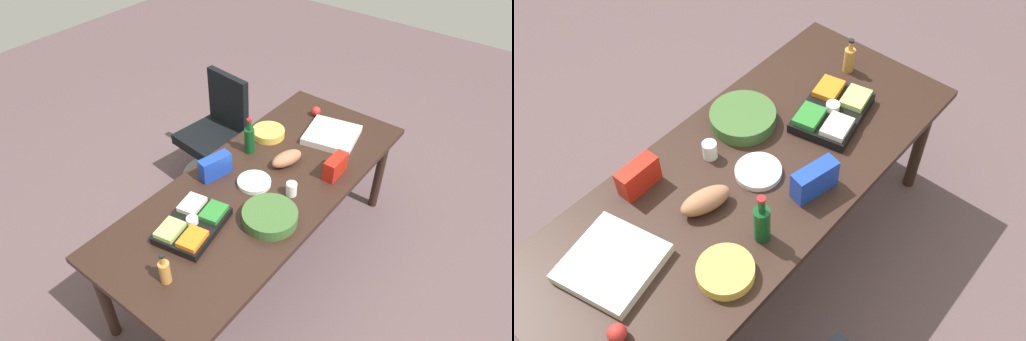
% 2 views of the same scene
% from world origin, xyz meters
% --- Properties ---
extents(ground_plane, '(10.00, 10.00, 0.00)m').
position_xyz_m(ground_plane, '(0.00, 0.00, 0.00)').
color(ground_plane, brown).
extents(conference_table, '(2.31, 0.96, 0.77)m').
position_xyz_m(conference_table, '(0.00, 0.00, 0.69)').
color(conference_table, black).
rests_on(conference_table, ground).
extents(office_chair, '(0.56, 0.56, 0.96)m').
position_xyz_m(office_chair, '(0.55, 0.93, 0.37)').
color(office_chair, gray).
rests_on(office_chair, ground).
extents(paper_plate_stack, '(0.22, 0.22, 0.03)m').
position_xyz_m(paper_plate_stack, '(-0.04, 0.04, 0.78)').
color(paper_plate_stack, white).
rests_on(paper_plate_stack, conference_table).
extents(veggie_tray, '(0.47, 0.38, 0.09)m').
position_xyz_m(veggie_tray, '(-0.57, 0.08, 0.80)').
color(veggie_tray, black).
rests_on(veggie_tray, conference_table).
extents(pizza_box, '(0.43, 0.43, 0.05)m').
position_xyz_m(pizza_box, '(0.72, -0.09, 0.79)').
color(pizza_box, silver).
rests_on(pizza_box, conference_table).
extents(wine_bottle, '(0.07, 0.07, 0.27)m').
position_xyz_m(wine_bottle, '(0.22, 0.28, 0.87)').
color(wine_bottle, '#0D411B').
rests_on(wine_bottle, conference_table).
extents(bread_loaf, '(0.26, 0.17, 0.10)m').
position_xyz_m(bread_loaf, '(0.26, -0.01, 0.82)').
color(bread_loaf, '#9D6546').
rests_on(bread_loaf, conference_table).
extents(salad_bowl, '(0.36, 0.36, 0.07)m').
position_xyz_m(salad_bowl, '(-0.24, -0.24, 0.80)').
color(salad_bowl, '#3A5F2C').
rests_on(salad_bowl, conference_table).
extents(dressing_bottle, '(0.07, 0.07, 0.20)m').
position_xyz_m(dressing_bottle, '(-0.92, -0.07, 0.84)').
color(dressing_bottle, '#BE8139').
rests_on(dressing_bottle, conference_table).
extents(chip_bag_red, '(0.20, 0.08, 0.14)m').
position_xyz_m(chip_bag_red, '(0.37, -0.33, 0.84)').
color(chip_bag_red, red).
rests_on(chip_bag_red, conference_table).
extents(chip_bowl, '(0.31, 0.31, 0.06)m').
position_xyz_m(chip_bowl, '(0.45, 0.29, 0.80)').
color(chip_bowl, gold).
rests_on(chip_bowl, conference_table).
extents(apple_red, '(0.10, 0.10, 0.08)m').
position_xyz_m(apple_red, '(0.91, 0.16, 0.81)').
color(apple_red, '#AC2622').
rests_on(apple_red, conference_table).
extents(paper_cup, '(0.08, 0.08, 0.09)m').
position_xyz_m(paper_cup, '(0.03, -0.21, 0.81)').
color(paper_cup, white).
rests_on(paper_cup, conference_table).
extents(chip_bag_blue, '(0.23, 0.13, 0.15)m').
position_xyz_m(chip_bag_blue, '(-0.13, 0.30, 0.84)').
color(chip_bag_blue, '#193AAC').
rests_on(chip_bag_blue, conference_table).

